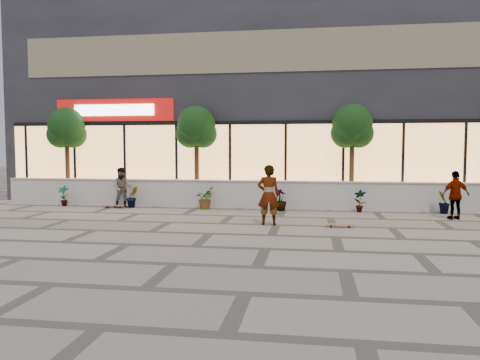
# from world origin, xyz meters

# --- Properties ---
(ground) EXTENTS (80.00, 80.00, 0.00)m
(ground) POSITION_xyz_m (0.00, 0.00, 0.00)
(ground) COLOR gray
(ground) RESTS_ON ground
(planter_wall) EXTENTS (22.00, 0.42, 1.04)m
(planter_wall) POSITION_xyz_m (0.00, 7.00, 0.52)
(planter_wall) COLOR silver
(planter_wall) RESTS_ON ground
(retail_building) EXTENTS (24.00, 9.17, 8.50)m
(retail_building) POSITION_xyz_m (-0.00, 12.49, 4.25)
(retail_building) COLOR #242429
(retail_building) RESTS_ON ground
(shrub_a) EXTENTS (0.43, 0.29, 0.81)m
(shrub_a) POSITION_xyz_m (-8.50, 6.45, 0.41)
(shrub_a) COLOR black
(shrub_a) RESTS_ON ground
(shrub_b) EXTENTS (0.57, 0.57, 0.81)m
(shrub_b) POSITION_xyz_m (-5.70, 6.45, 0.41)
(shrub_b) COLOR black
(shrub_b) RESTS_ON ground
(shrub_c) EXTENTS (0.68, 0.77, 0.81)m
(shrub_c) POSITION_xyz_m (-2.90, 6.45, 0.41)
(shrub_c) COLOR black
(shrub_c) RESTS_ON ground
(shrub_d) EXTENTS (0.64, 0.64, 0.81)m
(shrub_d) POSITION_xyz_m (-0.10, 6.45, 0.41)
(shrub_d) COLOR black
(shrub_d) RESTS_ON ground
(shrub_e) EXTENTS (0.46, 0.35, 0.81)m
(shrub_e) POSITION_xyz_m (2.70, 6.45, 0.41)
(shrub_e) COLOR black
(shrub_e) RESTS_ON ground
(shrub_f) EXTENTS (0.55, 0.57, 0.81)m
(shrub_f) POSITION_xyz_m (5.50, 6.45, 0.41)
(shrub_f) COLOR black
(shrub_f) RESTS_ON ground
(tree_west) EXTENTS (1.60, 1.50, 3.92)m
(tree_west) POSITION_xyz_m (-9.00, 7.70, 2.99)
(tree_west) COLOR #4E361C
(tree_west) RESTS_ON ground
(tree_midwest) EXTENTS (1.60, 1.50, 3.92)m
(tree_midwest) POSITION_xyz_m (-3.50, 7.70, 2.99)
(tree_midwest) COLOR #4E361C
(tree_midwest) RESTS_ON ground
(tree_mideast) EXTENTS (1.60, 1.50, 3.92)m
(tree_mideast) POSITION_xyz_m (2.50, 7.70, 2.99)
(tree_mideast) COLOR #4E361C
(tree_mideast) RESTS_ON ground
(skater_center) EXTENTS (0.68, 0.47, 1.77)m
(skater_center) POSITION_xyz_m (-0.24, 3.26, 0.89)
(skater_center) COLOR silver
(skater_center) RESTS_ON ground
(skater_left) EXTENTS (0.86, 0.74, 1.52)m
(skater_left) POSITION_xyz_m (-6.03, 6.30, 0.76)
(skater_left) COLOR tan
(skater_left) RESTS_ON ground
(skater_right_near) EXTENTS (0.97, 0.60, 1.55)m
(skater_right_near) POSITION_xyz_m (5.51, 5.20, 0.77)
(skater_right_near) COLOR white
(skater_right_near) RESTS_ON ground
(skateboard_center) EXTENTS (0.82, 0.21, 0.10)m
(skateboard_center) POSITION_xyz_m (1.83, 3.11, 0.08)
(skateboard_center) COLOR olive
(skateboard_center) RESTS_ON ground
(skateboard_left) EXTENTS (0.87, 0.28, 0.10)m
(skateboard_left) POSITION_xyz_m (-6.36, 6.20, 0.09)
(skateboard_left) COLOR orange
(skateboard_left) RESTS_ON ground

